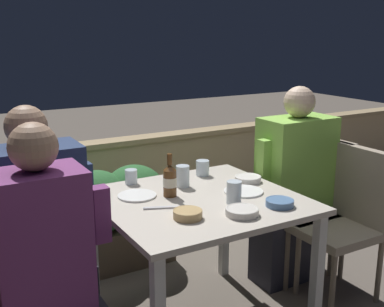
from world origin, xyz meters
name	(u,v)px	position (x,y,z in m)	size (l,w,h in m)	color
parapet_wall	(99,185)	(0.00, 1.56, 0.37)	(9.00, 0.18, 0.73)	tan
dining_table	(199,215)	(0.00, 0.00, 0.65)	(0.98, 0.93, 0.74)	#BCB2A3
planter_hedge	(97,215)	(-0.24, 0.92, 0.38)	(0.99, 0.47, 0.68)	brown
chair_left_near	(1,301)	(-1.00, -0.17, 0.54)	(0.44, 0.44, 0.90)	gray
person_purple_stripe	(52,269)	(-0.80, -0.17, 0.62)	(0.47, 0.26, 1.23)	#282833
person_navy_jumper	(42,235)	(-0.75, 0.19, 0.62)	(0.51, 0.26, 1.25)	#282833
chair_right_near	(348,209)	(0.95, -0.14, 0.54)	(0.44, 0.44, 0.90)	gray
chair_right_far	(314,194)	(0.97, 0.17, 0.54)	(0.44, 0.44, 0.90)	gray
person_green_blouse	(291,187)	(0.77, 0.17, 0.62)	(0.51, 0.26, 1.25)	#282833
beer_bottle	(170,180)	(-0.11, 0.10, 0.82)	(0.07, 0.07, 0.23)	brown
plate_0	(137,196)	(-0.26, 0.18, 0.74)	(0.20, 0.20, 0.01)	white
plate_1	(243,191)	(0.25, -0.04, 0.74)	(0.21, 0.21, 0.01)	white
bowl_0	(188,214)	(-0.18, -0.21, 0.76)	(0.13, 0.13, 0.04)	tan
bowl_1	(280,202)	(0.28, -0.30, 0.76)	(0.14, 0.14, 0.03)	#4C709E
bowl_2	(242,211)	(0.05, -0.30, 0.76)	(0.16, 0.16, 0.03)	beige
bowl_3	(248,178)	(0.38, 0.10, 0.76)	(0.15, 0.15, 0.03)	silver
glass_cup_0	(131,177)	(-0.20, 0.40, 0.78)	(0.07, 0.07, 0.08)	silver
glass_cup_1	(234,192)	(0.11, -0.15, 0.79)	(0.07, 0.07, 0.11)	silver
glass_cup_2	(183,176)	(0.02, 0.21, 0.80)	(0.07, 0.07, 0.12)	silver
glass_cup_3	(203,168)	(0.23, 0.34, 0.78)	(0.08, 0.08, 0.09)	silver
fork_0	(161,208)	(-0.23, -0.04, 0.74)	(0.16, 0.08, 0.01)	silver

